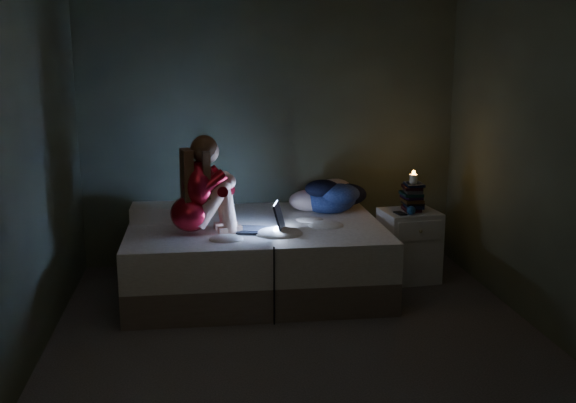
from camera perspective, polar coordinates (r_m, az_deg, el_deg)
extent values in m
cube|color=#322E2C|center=(5.03, 0.94, -11.53)|extent=(3.60, 3.80, 0.02)
cube|color=#353C2E|center=(6.53, -1.48, 5.97)|extent=(3.60, 0.02, 2.60)
cube|color=#353C2E|center=(2.82, 6.74, -2.63)|extent=(3.60, 0.02, 2.60)
cube|color=#353C2E|center=(4.74, -21.22, 2.72)|extent=(0.02, 3.80, 2.60)
cube|color=#353C2E|center=(5.23, 21.04, 3.57)|extent=(0.02, 3.80, 2.60)
cube|color=white|center=(6.03, -10.84, -0.93)|extent=(0.48, 0.34, 0.14)
cube|color=silver|center=(6.25, 10.16, -3.67)|extent=(0.53, 0.48, 0.64)
cylinder|color=beige|center=(6.13, 10.55, 1.97)|extent=(0.07, 0.07, 0.08)
cube|color=black|center=(6.05, 9.31, -0.96)|extent=(0.08, 0.15, 0.01)
sphere|color=navy|center=(6.02, 10.18, -0.74)|extent=(0.08, 0.08, 0.08)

